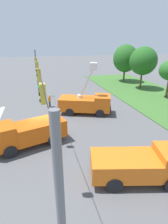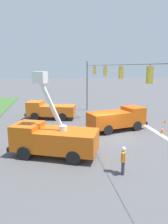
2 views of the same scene
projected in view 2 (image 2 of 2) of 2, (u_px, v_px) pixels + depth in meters
name	position (u px, v px, depth m)	size (l,w,h in m)	color
ground_plane	(110.00, 137.00, 20.47)	(200.00, 200.00, 0.00)	#565659
signal_gantry	(112.00, 88.00, 19.56)	(26.20, 0.33, 7.20)	slate
utility_truck_bucket_lift	(53.00, 138.00, 15.86)	(4.62, 6.75, 6.13)	orange
utility_truck_support_near	(50.00, 110.00, 27.25)	(3.65, 6.38, 2.18)	orange
utility_truck_support_far	(118.00, 118.00, 22.41)	(3.81, 6.47, 2.31)	#D6560F
road_worker	(123.00, 159.00, 13.19)	(0.59, 0.39, 1.77)	#383842
traffic_cone_foreground_right	(165.00, 121.00, 25.45)	(0.36, 0.36, 0.58)	orange
traffic_cone_mid_left	(162.00, 129.00, 21.42)	(0.36, 0.36, 0.81)	orange
traffic_cone_mid_right	(100.00, 111.00, 30.49)	(0.36, 0.36, 0.64)	orange
traffic_cone_near_bucket	(138.00, 113.00, 29.33)	(0.36, 0.36, 0.77)	orange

